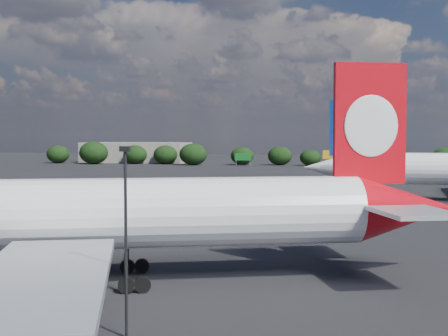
# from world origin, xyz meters

# --- Properties ---
(ground) EXTENTS (500.00, 500.00, 0.00)m
(ground) POSITION_xyz_m (0.00, 60.00, 0.00)
(ground) COLOR black
(ground) RESTS_ON ground
(qantas_airliner) EXTENTS (47.96, 46.17, 16.29)m
(qantas_airliner) POSITION_xyz_m (10.72, 2.50, 4.96)
(qantas_airliner) COLOR white
(qantas_airliner) RESTS_ON ground
(apron_lamp_post) EXTENTS (0.55, 0.30, 10.21)m
(apron_lamp_post) POSITION_xyz_m (15.90, -9.00, 5.75)
(apron_lamp_post) COLOR black
(apron_lamp_post) RESTS_ON ground
(terminal_building) EXTENTS (42.00, 16.00, 8.00)m
(terminal_building) POSITION_xyz_m (-65.00, 192.00, 4.00)
(terminal_building) COLOR gray
(terminal_building) RESTS_ON ground
(highway_sign) EXTENTS (6.00, 0.30, 4.50)m
(highway_sign) POSITION_xyz_m (-18.00, 176.00, 3.13)
(highway_sign) COLOR #156A23
(highway_sign) RESTS_ON ground
(billboard_yellow) EXTENTS (5.00, 0.30, 5.50)m
(billboard_yellow) POSITION_xyz_m (12.00, 182.00, 3.87)
(billboard_yellow) COLOR yellow
(billboard_yellow) RESTS_ON ground
(horizon_treeline) EXTENTS (207.84, 16.25, 8.56)m
(horizon_treeline) POSITION_xyz_m (6.39, 180.14, 3.66)
(horizon_treeline) COLOR black
(horizon_treeline) RESTS_ON ground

